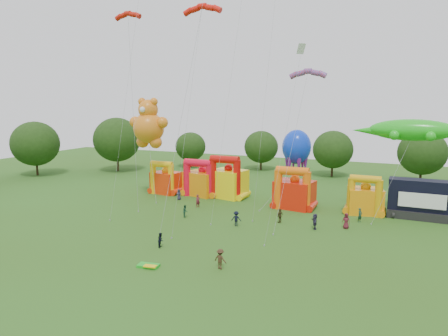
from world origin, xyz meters
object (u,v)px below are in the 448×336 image
at_px(bouncy_castle_0, 165,181).
at_px(gecko_kite, 398,164).
at_px(stage_trailer, 421,200).
at_px(spectator_0, 179,194).
at_px(bouncy_castle_2, 228,181).
at_px(teddy_bear_kite, 150,142).
at_px(spectator_4, 280,216).
at_px(octopus_kite, 286,171).

relative_size(bouncy_castle_0, gecko_kite, 0.40).
bearing_deg(stage_trailer, gecko_kite, -155.40).
relative_size(stage_trailer, spectator_0, 4.77).
bearing_deg(bouncy_castle_2, gecko_kite, -5.01).
distance_m(teddy_bear_kite, spectator_4, 24.65).
height_order(teddy_bear_kite, spectator_4, teddy_bear_kite).
bearing_deg(bouncy_castle_0, spectator_0, -36.22).
bearing_deg(spectator_0, stage_trailer, -0.13).
xyz_separation_m(stage_trailer, gecko_kite, (-3.10, -1.42, 4.80)).
distance_m(gecko_kite, spectator_0, 32.37).
distance_m(bouncy_castle_2, gecko_kite, 25.68).
bearing_deg(gecko_kite, bouncy_castle_2, 174.99).
distance_m(spectator_0, spectator_4, 18.94).
bearing_deg(octopus_kite, stage_trailer, 1.13).
bearing_deg(spectator_0, teddy_bear_kite, -176.83).
height_order(teddy_bear_kite, octopus_kite, teddy_bear_kite).
distance_m(bouncy_castle_2, stage_trailer, 28.27).
bearing_deg(spectator_0, bouncy_castle_0, 137.27).
bearing_deg(octopus_kite, spectator_0, -167.92).
xyz_separation_m(octopus_kite, spectator_4, (1.65, -9.12, -4.27)).
bearing_deg(octopus_kite, bouncy_castle_2, 173.44).
bearing_deg(spectator_0, gecko_kite, -2.05).
height_order(gecko_kite, spectator_0, gecko_kite).
relative_size(teddy_bear_kite, gecko_kite, 1.15).
height_order(stage_trailer, gecko_kite, gecko_kite).
xyz_separation_m(teddy_bear_kite, spectator_0, (4.62, 0.79, -8.34)).
xyz_separation_m(octopus_kite, spectator_0, (-16.45, -3.52, -4.34)).
xyz_separation_m(spectator_0, spectator_4, (18.10, -5.60, 0.07)).
bearing_deg(stage_trailer, octopus_kite, -178.87).
bearing_deg(bouncy_castle_0, teddy_bear_kite, -91.90).
relative_size(gecko_kite, spectator_4, 7.57).
xyz_separation_m(bouncy_castle_0, gecko_kite, (36.11, -0.82, 5.15)).
xyz_separation_m(stage_trailer, octopus_kite, (-18.27, -0.36, 2.68)).
relative_size(teddy_bear_kite, octopus_kite, 1.42).
bearing_deg(spectator_4, stage_trailer, 145.32).
distance_m(bouncy_castle_2, teddy_bear_kite, 13.98).
xyz_separation_m(bouncy_castle_2, spectator_0, (-6.47, -4.67, -1.79)).
height_order(bouncy_castle_2, octopus_kite, octopus_kite).
distance_m(octopus_kite, spectator_4, 10.21).
height_order(teddy_bear_kite, spectator_0, teddy_bear_kite).
distance_m(stage_trailer, spectator_4, 19.21).
xyz_separation_m(bouncy_castle_0, spectator_0, (4.49, -3.29, -1.31)).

